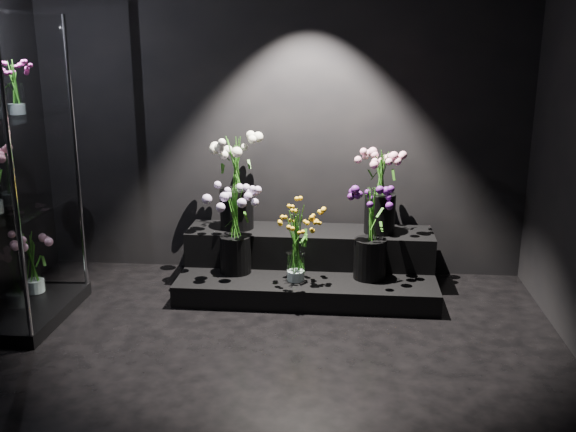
# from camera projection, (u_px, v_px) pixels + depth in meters

# --- Properties ---
(floor) EXTENTS (4.00, 4.00, 0.00)m
(floor) POSITION_uv_depth(u_px,v_px,m) (244.00, 390.00, 3.63)
(floor) COLOR black
(floor) RESTS_ON ground
(wall_back) EXTENTS (4.00, 0.00, 4.00)m
(wall_back) POSITION_uv_depth(u_px,v_px,m) (280.00, 105.00, 5.18)
(wall_back) COLOR black
(wall_back) RESTS_ON floor
(wall_front) EXTENTS (4.00, 0.00, 4.00)m
(wall_front) POSITION_uv_depth(u_px,v_px,m) (81.00, 298.00, 1.34)
(wall_front) COLOR black
(wall_front) RESTS_ON floor
(display_riser) EXTENTS (1.97, 0.87, 0.44)m
(display_riser) POSITION_uv_depth(u_px,v_px,m) (308.00, 265.00, 5.10)
(display_riser) COLOR black
(display_riser) RESTS_ON floor
(display_case) EXTENTS (0.57, 0.95, 2.08)m
(display_case) POSITION_uv_depth(u_px,v_px,m) (11.00, 174.00, 4.30)
(display_case) COLOR black
(display_case) RESTS_ON floor
(bouquet_orange_bells) EXTENTS (0.33, 0.33, 0.57)m
(bouquet_orange_bells) POSITION_uv_depth(u_px,v_px,m) (296.00, 244.00, 4.75)
(bouquet_orange_bells) COLOR white
(bouquet_orange_bells) RESTS_ON display_riser
(bouquet_lilac) EXTENTS (0.44, 0.44, 0.70)m
(bouquet_lilac) POSITION_uv_depth(u_px,v_px,m) (235.00, 222.00, 4.89)
(bouquet_lilac) COLOR black
(bouquet_lilac) RESTS_ON display_riser
(bouquet_purple) EXTENTS (0.31, 0.31, 0.70)m
(bouquet_purple) POSITION_uv_depth(u_px,v_px,m) (371.00, 231.00, 4.78)
(bouquet_purple) COLOR black
(bouquet_purple) RESTS_ON display_riser
(bouquet_cream_roses) EXTENTS (0.48, 0.48, 0.74)m
(bouquet_cream_roses) POSITION_uv_depth(u_px,v_px,m) (236.00, 177.00, 5.10)
(bouquet_cream_roses) COLOR black
(bouquet_cream_roses) RESTS_ON display_riser
(bouquet_pink_roses) EXTENTS (0.42, 0.42, 0.68)m
(bouquet_pink_roses) POSITION_uv_depth(u_px,v_px,m) (381.00, 184.00, 4.98)
(bouquet_pink_roses) COLOR black
(bouquet_pink_roses) RESTS_ON display_riser
(bouquet_case_magenta) EXTENTS (0.28, 0.28, 0.37)m
(bouquet_case_magenta) POSITION_uv_depth(u_px,v_px,m) (14.00, 86.00, 4.26)
(bouquet_case_magenta) COLOR white
(bouquet_case_magenta) RESTS_ON display_case
(bouquet_case_base_pink) EXTENTS (0.37, 0.37, 0.46)m
(bouquet_case_base_pink) POSITION_uv_depth(u_px,v_px,m) (32.00, 261.00, 4.72)
(bouquet_case_base_pink) COLOR white
(bouquet_case_base_pink) RESTS_ON display_case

